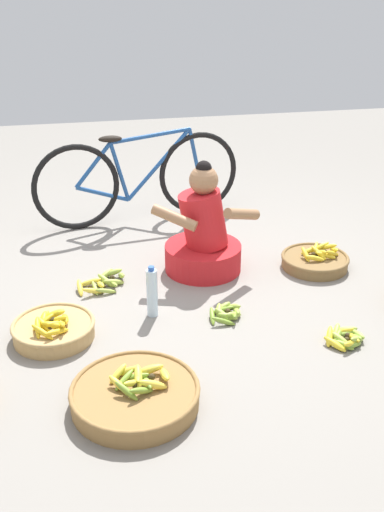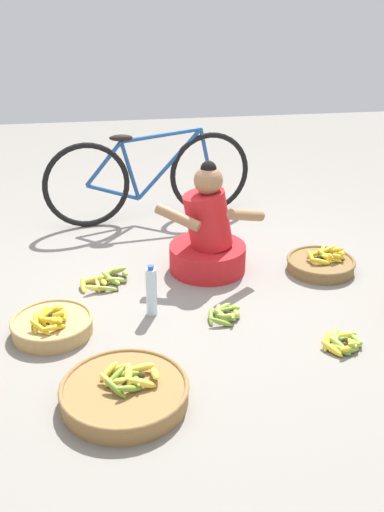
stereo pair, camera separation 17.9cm
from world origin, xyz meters
name	(u,v)px [view 2 (the right image)]	position (x,y,z in m)	size (l,w,h in m)	color
ground_plane	(187,292)	(0.00, 0.00, 0.00)	(10.00, 10.00, 0.00)	gray
vendor_woman_front	(208,237)	(0.19, 0.30, 0.24)	(0.73, 0.52, 0.77)	red
bicycle_leaning	(150,177)	(-0.11, 1.29, 0.36)	(1.69, 0.31, 0.73)	black
banana_basket_back_left	(52,324)	(-0.82, -0.36, 0.06)	(0.46, 0.46, 0.16)	tan
banana_basket_mid_right	(125,392)	(-0.45, -1.01, 0.06)	(0.61, 0.61, 0.17)	olive
banana_basket_front_right	(321,263)	(0.95, 0.17, 0.05)	(0.47, 0.47, 0.15)	brown
loose_bananas_front_center	(107,280)	(-0.50, 0.20, 0.03)	(0.32, 0.31, 0.09)	#9EB747
loose_bananas_back_center	(343,342)	(0.75, -0.74, 0.03)	(0.26, 0.24, 0.09)	yellow
loose_bananas_near_vendor	(225,314)	(0.18, -0.35, 0.03)	(0.22, 0.22, 0.09)	olive
water_bottle	(151,291)	(-0.25, -0.23, 0.15)	(0.06, 0.06, 0.32)	silver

